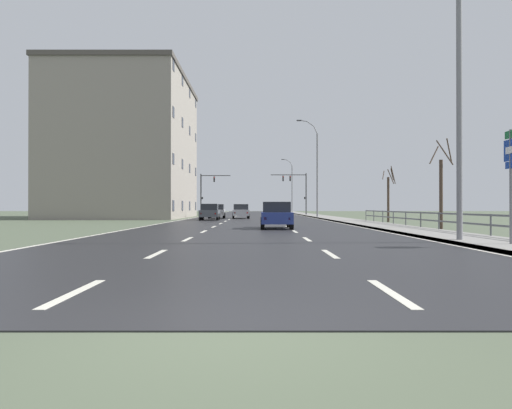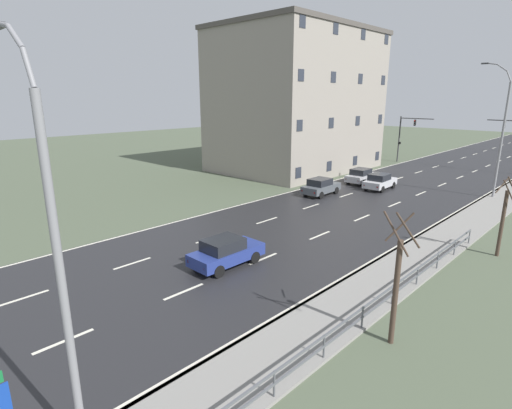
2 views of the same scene
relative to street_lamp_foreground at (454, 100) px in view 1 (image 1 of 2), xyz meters
name	(u,v)px [view 1 (image 1 of 2)]	position (x,y,z in m)	size (l,w,h in m)	color
ground_plane	(252,218)	(-7.47, 36.71, -5.15)	(160.00, 160.00, 0.12)	#4C5642
road_asphalt_strip	(253,216)	(-7.47, 48.71, -5.08)	(14.00, 120.00, 0.03)	#232326
sidewalk_right	(311,215)	(0.96, 48.71, -5.03)	(3.00, 120.00, 0.12)	gray
guardrail	(428,217)	(2.38, 8.55, -4.39)	(0.07, 28.19, 1.00)	#515459
street_lamp_foreground	(454,100)	(0.00, 0.00, 0.00)	(2.25, 0.24, 10.35)	slate
street_lamp_midground	(315,170)	(-0.01, 36.78, 0.59)	(2.54, 0.24, 11.61)	slate
street_lamp_distant	(291,186)	(0.01, 73.56, 0.27)	(2.26, 0.24, 10.91)	slate
highway_sign	(509,172)	(0.92, -1.80, -2.70)	(0.09, 0.68, 3.73)	slate
traffic_signal_right	(296,186)	(-0.88, 51.20, -0.72)	(5.43, 0.36, 6.35)	#38383A
traffic_signal_left	(205,188)	(-14.61, 50.76, -1.06)	(4.50, 0.36, 6.21)	#38383A
car_near_right	(275,215)	(-5.94, 10.26, -4.29)	(1.87, 4.12, 1.57)	navy
car_far_right	(216,211)	(-11.53, 34.16, -4.29)	(1.96, 4.17, 1.57)	#B7B7BC
car_far_left	(240,211)	(-8.79, 32.86, -4.29)	(1.99, 4.18, 1.57)	#B7B7BC
car_near_left	(209,212)	(-11.58, 26.96, -4.29)	(1.94, 4.15, 1.57)	#474C51
brick_building	(127,148)	(-22.27, 36.58, 3.15)	(14.09, 19.12, 16.47)	gray
bare_tree_near	(440,189)	(3.58, 9.83, -2.79)	(1.31, 1.37, 5.17)	#423328
bare_tree_mid	(388,196)	(4.12, 21.88, -2.89)	(1.21, 1.26, 4.71)	#423328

